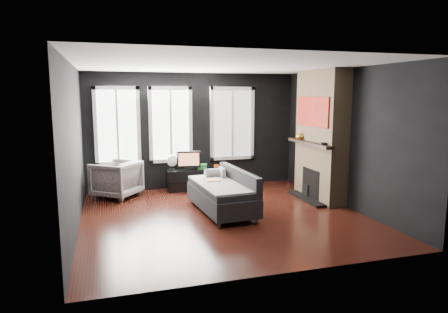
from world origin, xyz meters
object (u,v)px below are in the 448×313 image
object	(u,v)px
media_console	(197,179)
mantel_vase	(300,136)
sofa	(222,191)
mug	(216,166)
book	(219,163)
monitor	(189,159)
armchair	(116,177)

from	to	relation	value
media_console	mantel_vase	xyz separation A→B (m)	(2.05, -1.10, 1.07)
sofa	mantel_vase	size ratio (longest dim) A/B	10.74
sofa	mug	bearing A→B (deg)	73.87
sofa	media_console	distance (m)	1.91
book	monitor	bearing A→B (deg)	-175.16
armchair	mug	xyz separation A→B (m)	(2.27, 0.13, 0.11)
mug	media_console	bearing A→B (deg)	170.98
mantel_vase	armchair	bearing A→B (deg)	166.94
armchair	monitor	world-z (taller)	monitor
armchair	mantel_vase	bearing A→B (deg)	115.12
media_console	monitor	size ratio (longest dim) A/B	2.61
mug	book	bearing A→B (deg)	45.77
media_console	mug	xyz separation A→B (m)	(0.44, -0.07, 0.30)
sofa	media_console	bearing A→B (deg)	87.48
armchair	mantel_vase	size ratio (longest dim) A/B	5.00
mug	mantel_vase	size ratio (longest dim) A/B	0.68
sofa	armchair	size ratio (longest dim) A/B	2.15
monitor	mantel_vase	size ratio (longest dim) A/B	3.13
sofa	armchair	xyz separation A→B (m)	(-1.87, 1.70, 0.03)
mantel_vase	sofa	bearing A→B (deg)	-158.22
armchair	mug	world-z (taller)	armchair
media_console	book	distance (m)	0.64
book	mantel_vase	distance (m)	2.02
book	mug	bearing A→B (deg)	-134.23
sofa	armchair	distance (m)	2.53
sofa	monitor	size ratio (longest dim) A/B	3.43
sofa	mantel_vase	bearing A→B (deg)	18.11
monitor	mug	bearing A→B (deg)	6.29
armchair	media_console	world-z (taller)	armchair
mug	mantel_vase	bearing A→B (deg)	-32.70
sofa	armchair	world-z (taller)	armchair
mantel_vase	monitor	bearing A→B (deg)	154.72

